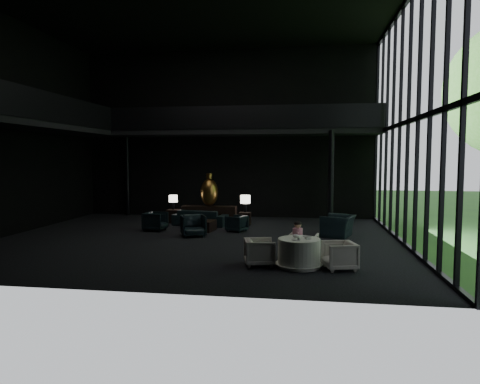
# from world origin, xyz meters

# --- Properties ---
(floor) EXTENTS (14.00, 12.00, 0.02)m
(floor) POSITION_xyz_m (0.00, 0.00, 0.00)
(floor) COLOR black
(floor) RESTS_ON ground
(ceiling) EXTENTS (14.00, 12.00, 0.02)m
(ceiling) POSITION_xyz_m (0.00, 0.00, 8.00)
(ceiling) COLOR black
(ceiling) RESTS_ON ground
(wall_back) EXTENTS (14.00, 0.04, 8.00)m
(wall_back) POSITION_xyz_m (0.00, 6.00, 4.00)
(wall_back) COLOR black
(wall_back) RESTS_ON ground
(wall_front) EXTENTS (14.00, 0.04, 8.00)m
(wall_front) POSITION_xyz_m (0.00, -6.00, 4.00)
(wall_front) COLOR black
(wall_front) RESTS_ON ground
(wall_left) EXTENTS (0.04, 12.00, 8.00)m
(wall_left) POSITION_xyz_m (-7.00, 0.00, 4.00)
(wall_left) COLOR black
(wall_left) RESTS_ON ground
(curtain_wall) EXTENTS (0.20, 12.00, 8.00)m
(curtain_wall) POSITION_xyz_m (6.95, 0.00, 4.00)
(curtain_wall) COLOR black
(curtain_wall) RESTS_ON ground
(mezzanine_left) EXTENTS (2.00, 12.00, 0.25)m
(mezzanine_left) POSITION_xyz_m (-6.00, 0.00, 4.00)
(mezzanine_left) COLOR black
(mezzanine_left) RESTS_ON wall_left
(mezzanine_back) EXTENTS (12.00, 2.00, 0.25)m
(mezzanine_back) POSITION_xyz_m (1.00, 5.00, 4.00)
(mezzanine_back) COLOR black
(mezzanine_back) RESTS_ON wall_back
(railing_left) EXTENTS (0.06, 12.00, 1.00)m
(railing_left) POSITION_xyz_m (-5.00, 0.00, 4.60)
(railing_left) COLOR black
(railing_left) RESTS_ON mezzanine_left
(railing_back) EXTENTS (12.00, 0.06, 1.00)m
(railing_back) POSITION_xyz_m (1.00, 4.00, 4.60)
(railing_back) COLOR black
(railing_back) RESTS_ON mezzanine_back
(column_nw) EXTENTS (0.24, 0.24, 4.00)m
(column_nw) POSITION_xyz_m (-5.00, 5.70, 2.00)
(column_nw) COLOR black
(column_nw) RESTS_ON floor
(column_ne) EXTENTS (0.24, 0.24, 4.00)m
(column_ne) POSITION_xyz_m (4.80, 4.00, 2.00)
(column_ne) COLOR black
(column_ne) RESTS_ON floor
(console) EXTENTS (2.38, 0.54, 0.76)m
(console) POSITION_xyz_m (-0.40, 3.66, 0.38)
(console) COLOR black
(console) RESTS_ON floor
(bronze_urn) EXTENTS (0.76, 0.76, 1.42)m
(bronze_urn) POSITION_xyz_m (-0.40, 3.70, 1.36)
(bronze_urn) COLOR olive
(bronze_urn) RESTS_ON console
(side_table_left) EXTENTS (0.53, 0.53, 0.58)m
(side_table_left) POSITION_xyz_m (-2.00, 3.60, 0.29)
(side_table_left) COLOR black
(side_table_left) RESTS_ON floor
(table_lamp_left) EXTENTS (0.38, 0.38, 0.64)m
(table_lamp_left) POSITION_xyz_m (-2.00, 3.61, 1.03)
(table_lamp_left) COLOR black
(table_lamp_left) RESTS_ON side_table_left
(side_table_right) EXTENTS (0.48, 0.48, 0.53)m
(side_table_right) POSITION_xyz_m (1.20, 3.47, 0.27)
(side_table_right) COLOR black
(side_table_right) RESTS_ON floor
(table_lamp_right) EXTENTS (0.43, 0.43, 0.72)m
(table_lamp_right) POSITION_xyz_m (1.20, 3.59, 1.05)
(table_lamp_right) COLOR black
(table_lamp_right) RESTS_ON side_table_right
(sofa) EXTENTS (2.54, 1.02, 0.97)m
(sofa) POSITION_xyz_m (-0.65, 3.06, 0.48)
(sofa) COLOR #16272B
(sofa) RESTS_ON floor
(lounge_armchair_west) EXTENTS (0.83, 0.87, 0.84)m
(lounge_armchair_west) POSITION_xyz_m (-2.07, 1.49, 0.42)
(lounge_armchair_west) COLOR black
(lounge_armchair_west) RESTS_ON floor
(lounge_armchair_east) EXTENTS (0.76, 0.78, 0.62)m
(lounge_armchair_east) POSITION_xyz_m (1.11, 1.77, 0.31)
(lounge_armchair_east) COLOR black
(lounge_armchair_east) RESTS_ON floor
(lounge_armchair_south) EXTENTS (1.20, 1.17, 0.95)m
(lounge_armchair_south) POSITION_xyz_m (-0.28, 0.52, 0.48)
(lounge_armchair_south) COLOR black
(lounge_armchair_south) RESTS_ON floor
(window_armchair) EXTENTS (1.25, 1.53, 1.15)m
(window_armchair) POSITION_xyz_m (4.92, 1.27, 0.57)
(window_armchair) COLOR black
(window_armchair) RESTS_ON floor
(coffee_table) EXTENTS (1.00, 1.00, 0.40)m
(coffee_table) POSITION_xyz_m (-0.25, 1.76, 0.20)
(coffee_table) COLOR black
(coffee_table) RESTS_ON floor
(dining_table) EXTENTS (1.24, 1.24, 0.75)m
(dining_table) POSITION_xyz_m (3.57, -3.35, 0.33)
(dining_table) COLOR white
(dining_table) RESTS_ON floor
(dining_chair_north) EXTENTS (0.90, 0.86, 0.81)m
(dining_chair_north) POSITION_xyz_m (3.67, -2.39, 0.41)
(dining_chair_north) COLOR #B1AEA5
(dining_chair_north) RESTS_ON floor
(dining_chair_east) EXTENTS (0.89, 0.92, 0.79)m
(dining_chair_east) POSITION_xyz_m (4.59, -3.44, 0.40)
(dining_chair_east) COLOR beige
(dining_chair_east) RESTS_ON floor
(dining_chair_west) EXTENTS (0.86, 0.89, 0.78)m
(dining_chair_west) POSITION_xyz_m (2.53, -3.30, 0.39)
(dining_chair_west) COLOR beige
(dining_chair_west) RESTS_ON floor
(child) EXTENTS (0.29, 0.29, 0.62)m
(child) POSITION_xyz_m (3.51, -2.36, 0.76)
(child) COLOR pink
(child) RESTS_ON dining_chair_north
(plate_a) EXTENTS (0.29, 0.29, 0.01)m
(plate_a) POSITION_xyz_m (3.49, -3.56, 0.76)
(plate_a) COLOR white
(plate_a) RESTS_ON dining_table
(plate_b) EXTENTS (0.29, 0.29, 0.02)m
(plate_b) POSITION_xyz_m (3.78, -3.06, 0.76)
(plate_b) COLOR white
(plate_b) RESTS_ON dining_table
(saucer) EXTENTS (0.18, 0.18, 0.01)m
(saucer) POSITION_xyz_m (3.79, -3.39, 0.76)
(saucer) COLOR white
(saucer) RESTS_ON dining_table
(coffee_cup) EXTENTS (0.11, 0.11, 0.06)m
(coffee_cup) POSITION_xyz_m (3.75, -3.40, 0.79)
(coffee_cup) COLOR white
(coffee_cup) RESTS_ON saucer
(cereal_bowl) EXTENTS (0.18, 0.18, 0.09)m
(cereal_bowl) POSITION_xyz_m (3.48, -3.20, 0.79)
(cereal_bowl) COLOR white
(cereal_bowl) RESTS_ON dining_table
(cream_pot) EXTENTS (0.07, 0.07, 0.08)m
(cream_pot) POSITION_xyz_m (3.55, -3.61, 0.79)
(cream_pot) COLOR #99999E
(cream_pot) RESTS_ON dining_table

